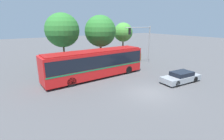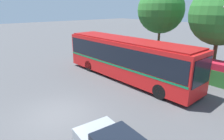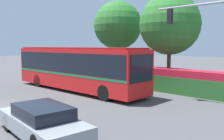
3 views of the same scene
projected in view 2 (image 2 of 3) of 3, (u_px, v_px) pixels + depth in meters
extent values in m
plane|color=#4C4C4F|center=(57.00, 115.00, 10.62)|extent=(140.00, 140.00, 0.00)
cube|color=red|center=(126.00, 58.00, 15.65)|extent=(12.26, 2.80, 2.89)
cube|color=black|center=(126.00, 53.00, 15.51)|extent=(12.02, 2.84, 1.39)
cube|color=#147A47|center=(126.00, 62.00, 15.76)|extent=(12.14, 2.83, 0.14)
cube|color=black|center=(202.00, 72.00, 11.18)|extent=(0.11, 2.15, 1.62)
cube|color=maroon|center=(126.00, 40.00, 15.19)|extent=(11.77, 2.59, 0.10)
cylinder|color=black|center=(179.00, 83.00, 13.76)|extent=(1.01, 0.32, 1.00)
cylinder|color=black|center=(160.00, 92.00, 12.36)|extent=(1.01, 0.32, 1.00)
cylinder|color=black|center=(108.00, 61.00, 19.24)|extent=(1.01, 0.32, 1.00)
cylinder|color=black|center=(89.00, 66.00, 17.84)|extent=(1.01, 0.32, 1.00)
cylinder|color=black|center=(116.00, 134.00, 8.51)|extent=(0.69, 0.28, 0.67)
cylinder|color=brown|center=(158.00, 45.00, 20.62)|extent=(0.25, 0.25, 3.66)
sphere|color=#2D752D|center=(161.00, 10.00, 19.55)|extent=(4.63, 4.63, 4.63)
cylinder|color=brown|center=(214.00, 57.00, 16.26)|extent=(0.31, 0.31, 3.32)
sphere|color=#2D752D|center=(221.00, 14.00, 15.22)|extent=(4.84, 4.84, 4.84)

